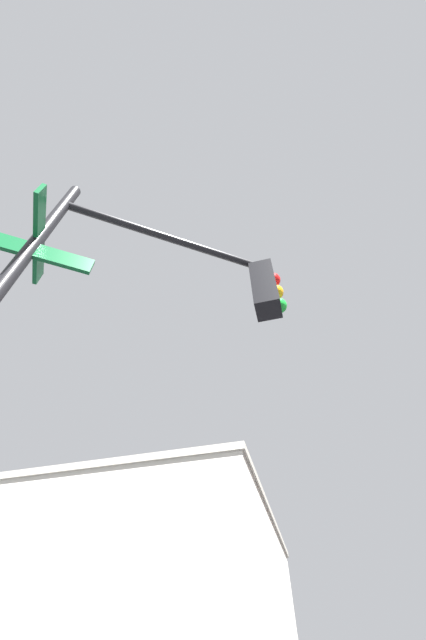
{
  "coord_description": "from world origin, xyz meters",
  "views": [
    {
      "loc": [
        -5.38,
        -7.81,
        1.2
      ],
      "look_at": [
        -5.89,
        -5.86,
        3.42
      ],
      "focal_mm": 19.1,
      "sensor_mm": 36.0,
      "label": 1
    }
  ],
  "objects": [
    {
      "name": "traffic_signal_near",
      "position": [
        -6.44,
        -6.05,
        3.72
      ],
      "size": [
        2.65,
        1.97,
        5.26
      ],
      "color": "black",
      "rests_on": "ground_plane"
    },
    {
      "name": "building_stucco",
      "position": [
        -17.3,
        17.95,
        4.87
      ],
      "size": [
        18.9,
        20.2,
        9.72
      ],
      "color": "silver",
      "rests_on": "ground_plane"
    }
  ]
}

